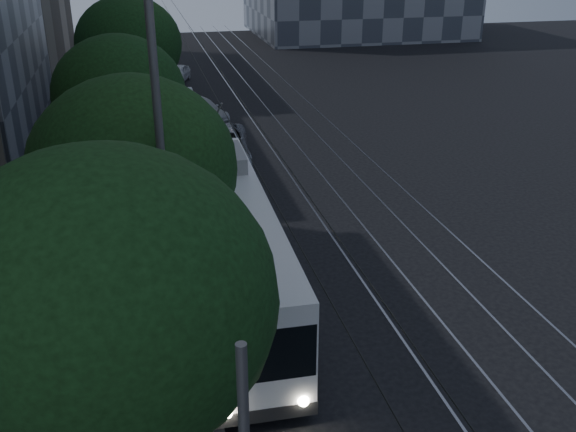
{
  "coord_description": "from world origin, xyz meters",
  "views": [
    {
      "loc": [
        -6.15,
        -16.0,
        10.24
      ],
      "look_at": [
        -1.79,
        2.7,
        1.79
      ],
      "focal_mm": 40.0,
      "sensor_mm": 36.0,
      "label": 1
    }
  ],
  "objects_px": {
    "trolleybus": "(224,244)",
    "car_white_a": "(206,122)",
    "pickup_silver": "(219,147)",
    "car_white_c": "(183,100)",
    "streetlamp_far": "(153,4)",
    "car_white_b": "(201,110)",
    "car_white_d": "(177,73)",
    "streetlamp_near": "(176,111)"
  },
  "relations": [
    {
      "from": "trolleybus",
      "to": "streetlamp_far",
      "type": "xyz_separation_m",
      "value": [
        -0.79,
        23.27,
        4.74
      ]
    },
    {
      "from": "trolleybus",
      "to": "car_white_a",
      "type": "height_order",
      "value": "trolleybus"
    },
    {
      "from": "car_white_d",
      "to": "streetlamp_far",
      "type": "bearing_deg",
      "value": -83.15
    },
    {
      "from": "pickup_silver",
      "to": "car_white_b",
      "type": "xyz_separation_m",
      "value": [
        0.0,
        8.16,
        -0.21
      ]
    },
    {
      "from": "streetlamp_far",
      "to": "streetlamp_near",
      "type": "bearing_deg",
      "value": -91.08
    },
    {
      "from": "trolleybus",
      "to": "streetlamp_far",
      "type": "bearing_deg",
      "value": 92.98
    },
    {
      "from": "car_white_a",
      "to": "car_white_b",
      "type": "height_order",
      "value": "car_white_b"
    },
    {
      "from": "car_white_d",
      "to": "pickup_silver",
      "type": "bearing_deg",
      "value": -70.99
    },
    {
      "from": "car_white_c",
      "to": "streetlamp_far",
      "type": "bearing_deg",
      "value": 177.43
    },
    {
      "from": "pickup_silver",
      "to": "car_white_b",
      "type": "bearing_deg",
      "value": 95.67
    },
    {
      "from": "car_white_b",
      "to": "streetlamp_far",
      "type": "relative_size",
      "value": 0.42
    },
    {
      "from": "streetlamp_near",
      "to": "car_white_d",
      "type": "bearing_deg",
      "value": 86.49
    },
    {
      "from": "car_white_a",
      "to": "car_white_d",
      "type": "bearing_deg",
      "value": 96.82
    },
    {
      "from": "pickup_silver",
      "to": "car_white_d",
      "type": "distance_m",
      "value": 19.79
    },
    {
      "from": "pickup_silver",
      "to": "streetlamp_far",
      "type": "height_order",
      "value": "streetlamp_far"
    },
    {
      "from": "car_white_c",
      "to": "car_white_d",
      "type": "bearing_deg",
      "value": 85.37
    },
    {
      "from": "streetlamp_near",
      "to": "streetlamp_far",
      "type": "distance_m",
      "value": 25.84
    },
    {
      "from": "pickup_silver",
      "to": "streetlamp_far",
      "type": "xyz_separation_m",
      "value": [
        -2.19,
        11.0,
        5.59
      ]
    },
    {
      "from": "trolleybus",
      "to": "pickup_silver",
      "type": "xyz_separation_m",
      "value": [
        1.4,
        12.28,
        -0.85
      ]
    },
    {
      "from": "car_white_b",
      "to": "streetlamp_near",
      "type": "relative_size",
      "value": 0.42
    },
    {
      "from": "car_white_d",
      "to": "streetlamp_near",
      "type": "xyz_separation_m",
      "value": [
        -2.12,
        -34.62,
        5.91
      ]
    },
    {
      "from": "car_white_b",
      "to": "car_white_d",
      "type": "distance_m",
      "value": 11.63
    },
    {
      "from": "car_white_a",
      "to": "trolleybus",
      "type": "bearing_deg",
      "value": -89.89
    },
    {
      "from": "trolleybus",
      "to": "car_white_c",
      "type": "distance_m",
      "value": 23.31
    },
    {
      "from": "pickup_silver",
      "to": "streetlamp_near",
      "type": "relative_size",
      "value": 0.58
    },
    {
      "from": "trolleybus",
      "to": "car_white_c",
      "type": "relative_size",
      "value": 3.21
    },
    {
      "from": "streetlamp_near",
      "to": "streetlamp_far",
      "type": "xyz_separation_m",
      "value": [
        0.49,
        25.83,
        -0.06
      ]
    },
    {
      "from": "car_white_b",
      "to": "car_white_c",
      "type": "xyz_separation_m",
      "value": [
        -0.85,
        2.84,
        -0.02
      ]
    },
    {
      "from": "car_white_b",
      "to": "streetlamp_far",
      "type": "height_order",
      "value": "streetlamp_far"
    },
    {
      "from": "streetlamp_far",
      "to": "car_white_c",
      "type": "bearing_deg",
      "value": 0.08
    },
    {
      "from": "car_white_a",
      "to": "car_white_d",
      "type": "xyz_separation_m",
      "value": [
        -0.55,
        14.28,
        -0.05
      ]
    },
    {
      "from": "car_white_d",
      "to": "car_white_c",
      "type": "bearing_deg",
      "value": -74.56
    },
    {
      "from": "car_white_a",
      "to": "car_white_c",
      "type": "relative_size",
      "value": 0.99
    },
    {
      "from": "trolleybus",
      "to": "car_white_d",
      "type": "relative_size",
      "value": 3.5
    },
    {
      "from": "car_white_d",
      "to": "streetlamp_far",
      "type": "relative_size",
      "value": 0.33
    },
    {
      "from": "pickup_silver",
      "to": "car_white_b",
      "type": "height_order",
      "value": "pickup_silver"
    },
    {
      "from": "car_white_c",
      "to": "streetlamp_far",
      "type": "xyz_separation_m",
      "value": [
        -1.33,
        -0.0,
        5.82
      ]
    },
    {
      "from": "pickup_silver",
      "to": "trolleybus",
      "type": "bearing_deg",
      "value": -90.84
    },
    {
      "from": "car_white_a",
      "to": "streetlamp_near",
      "type": "distance_m",
      "value": 21.33
    },
    {
      "from": "car_white_c",
      "to": "car_white_d",
      "type": "distance_m",
      "value": 8.78
    },
    {
      "from": "trolleybus",
      "to": "pickup_silver",
      "type": "distance_m",
      "value": 12.38
    },
    {
      "from": "car_white_c",
      "to": "streetlamp_near",
      "type": "height_order",
      "value": "streetlamp_near"
    }
  ]
}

